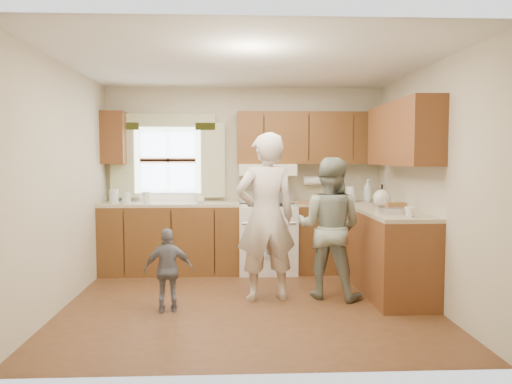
{
  "coord_description": "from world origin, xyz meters",
  "views": [
    {
      "loc": [
        -0.15,
        -5.19,
        1.54
      ],
      "look_at": [
        0.1,
        0.4,
        1.15
      ],
      "focal_mm": 35.0,
      "sensor_mm": 36.0,
      "label": 1
    }
  ],
  "objects_px": {
    "stove": "(267,237)",
    "child": "(168,270)",
    "woman_left": "(266,217)",
    "woman_right": "(329,228)"
  },
  "relations": [
    {
      "from": "woman_left",
      "to": "stove",
      "type": "bearing_deg",
      "value": -105.48
    },
    {
      "from": "stove",
      "to": "child",
      "type": "distance_m",
      "value": 2.02
    },
    {
      "from": "woman_right",
      "to": "child",
      "type": "xyz_separation_m",
      "value": [
        -1.7,
        -0.45,
        -0.35
      ]
    },
    {
      "from": "stove",
      "to": "woman_left",
      "type": "bearing_deg",
      "value": -94.65
    },
    {
      "from": "stove",
      "to": "woman_right",
      "type": "xyz_separation_m",
      "value": [
        0.59,
        -1.25,
        0.3
      ]
    },
    {
      "from": "woman_right",
      "to": "child",
      "type": "bearing_deg",
      "value": 40.08
    },
    {
      "from": "stove",
      "to": "child",
      "type": "relative_size",
      "value": 1.28
    },
    {
      "from": "child",
      "to": "woman_left",
      "type": "bearing_deg",
      "value": -166.65
    },
    {
      "from": "woman_right",
      "to": "child",
      "type": "relative_size",
      "value": 1.84
    },
    {
      "from": "child",
      "to": "stove",
      "type": "bearing_deg",
      "value": -130.13
    }
  ]
}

